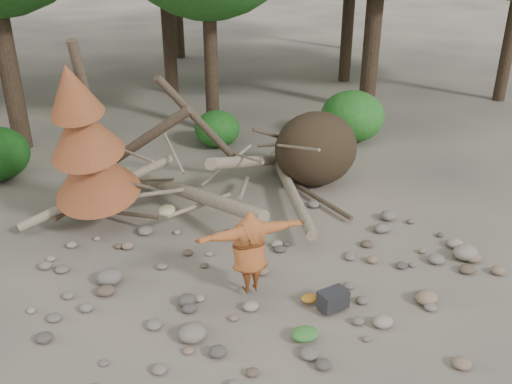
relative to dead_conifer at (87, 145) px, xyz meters
name	(u,v)px	position (x,y,z in m)	size (l,w,h in m)	color
ground	(276,290)	(3.12, -3.37, -2.11)	(120.00, 120.00, 0.00)	#514C44
deadfall_pile	(296,154)	(5.13, 0.87, -1.16)	(8.55, 5.24, 3.30)	#332619
dead_conifer	(87,145)	(0.00, 0.00, 0.00)	(2.06, 2.16, 4.35)	#4C3F30
bush_mid	(217,129)	(3.92, 4.43, -1.55)	(1.40, 1.40, 1.12)	#1F5F1B
bush_right	(352,116)	(8.12, 3.63, -1.31)	(2.00, 2.00, 1.60)	#277023
frisbee_thrower	(250,251)	(2.61, -3.30, -1.19)	(2.63, 0.65, 1.90)	#974C22
backpack	(333,302)	(3.89, -4.25, -1.94)	(0.51, 0.34, 0.34)	black
cloth_green	(305,336)	(3.09, -4.87, -2.02)	(0.47, 0.39, 0.17)	#2F6729
cloth_orange	(309,300)	(3.57, -3.93, -2.05)	(0.32, 0.26, 0.12)	#BE7720
boulder_front_left	(192,333)	(1.29, -4.29, -1.97)	(0.48, 0.43, 0.29)	#6C655A
boulder_front_right	(427,297)	(5.64, -4.59, -1.99)	(0.41, 0.37, 0.25)	#846953
boulder_mid_right	(465,252)	(7.26, -3.50, -1.96)	(0.52, 0.46, 0.31)	gray
boulder_mid_left	(110,277)	(0.09, -2.17, -1.96)	(0.50, 0.45, 0.30)	#635A53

